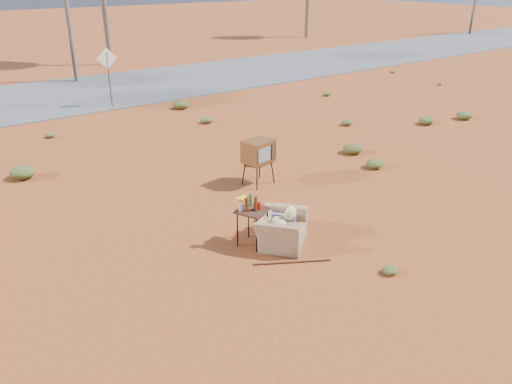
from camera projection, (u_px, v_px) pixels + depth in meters
ground at (285, 249)px, 9.18m from camera, size 140.00×140.00×0.00m
highway at (49, 97)px, 20.19m from camera, size 140.00×7.00×0.04m
armchair at (281, 224)px, 9.25m from camera, size 1.22×1.26×0.84m
tv_unit at (258, 152)px, 11.67m from camera, size 0.76×0.65×1.09m
side_table at (250, 209)px, 9.02m from camera, size 0.67×0.67×1.02m
rusty_bar at (292, 262)px, 8.73m from camera, size 1.21×0.73×0.04m
road_sign at (108, 67)px, 18.20m from camera, size 0.78×0.06×2.19m
scrub_patch at (141, 179)px, 11.91m from camera, size 17.49×8.07×0.33m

